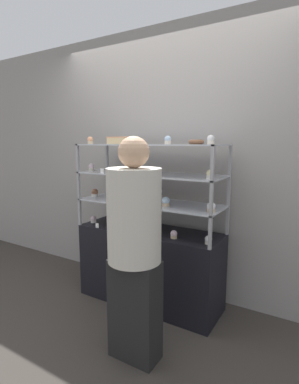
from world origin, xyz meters
TOP-DOWN VIEW (x-y plane):
  - ground_plane at (0.00, 0.00)m, footprint 20.00×20.00m
  - back_wall at (0.00, 0.37)m, footprint 8.00×0.05m
  - display_base at (0.00, 0.00)m, footprint 1.34×0.46m
  - display_riser_lower at (0.00, 0.00)m, footprint 1.34×0.46m
  - display_riser_middle at (0.00, 0.00)m, footprint 1.34×0.46m
  - display_riser_upper at (0.00, 0.00)m, footprint 1.34×0.46m
  - layer_cake_centerpiece at (0.00, 0.05)m, footprint 0.18×0.18m
  - sheet_cake_frosted at (-0.29, -0.04)m, footprint 0.21×0.13m
  - cupcake_0 at (-0.61, -0.08)m, footprint 0.06×0.06m
  - cupcake_1 at (-0.31, -0.06)m, footprint 0.06×0.06m
  - cupcake_2 at (-0.01, -0.04)m, footprint 0.06×0.06m
  - cupcake_3 at (0.31, -0.12)m, footprint 0.06×0.06m
  - cupcake_4 at (0.60, -0.10)m, footprint 0.06×0.06m
  - price_tag_0 at (-0.45, -0.21)m, footprint 0.04×0.00m
  - cupcake_5 at (-0.61, -0.04)m, footprint 0.07×0.07m
  - cupcake_6 at (-0.20, -0.10)m, footprint 0.07×0.07m
  - cupcake_7 at (0.21, -0.07)m, footprint 0.07×0.07m
  - cupcake_8 at (0.61, -0.09)m, footprint 0.07×0.07m
  - price_tag_1 at (-0.13, -0.21)m, footprint 0.04×0.00m
  - cupcake_9 at (-0.62, -0.07)m, footprint 0.05×0.05m
  - cupcake_10 at (0.00, -0.06)m, footprint 0.05×0.05m
  - cupcake_11 at (0.60, -0.10)m, footprint 0.05×0.05m
  - price_tag_2 at (-0.37, -0.21)m, footprint 0.04×0.00m
  - cupcake_12 at (-0.61, -0.08)m, footprint 0.05×0.05m
  - cupcake_13 at (0.21, -0.05)m, footprint 0.05×0.05m
  - cupcake_14 at (0.60, -0.11)m, footprint 0.05×0.05m
  - price_tag_3 at (0.03, -0.21)m, footprint 0.04×0.00m
  - donut_glazed at (0.43, 0.03)m, footprint 0.13×0.13m
  - customer_figure at (0.30, -0.69)m, footprint 0.36×0.36m

SIDE VIEW (x-z plane):
  - ground_plane at x=0.00m, z-range 0.00..0.00m
  - display_base at x=0.00m, z-range 0.00..0.71m
  - price_tag_0 at x=-0.45m, z-range 0.71..0.75m
  - cupcake_0 at x=-0.61m, z-range 0.71..0.78m
  - cupcake_1 at x=-0.31m, z-range 0.71..0.78m
  - cupcake_2 at x=-0.01m, z-range 0.71..0.78m
  - cupcake_3 at x=0.31m, z-range 0.71..0.78m
  - cupcake_4 at x=0.60m, z-range 0.71..0.78m
  - customer_figure at x=0.30m, z-range 0.05..1.59m
  - display_riser_lower at x=0.00m, z-range 0.83..1.08m
  - price_tag_1 at x=-0.13m, z-range 0.97..1.01m
  - cupcake_5 at x=-0.61m, z-range 0.97..1.04m
  - cupcake_6 at x=-0.20m, z-range 0.97..1.04m
  - cupcake_7 at x=0.21m, z-range 0.97..1.04m
  - cupcake_8 at x=0.61m, z-range 0.97..1.04m
  - layer_cake_centerpiece at x=0.00m, z-range 0.97..1.07m
  - display_riser_middle at x=0.00m, z-range 1.08..1.34m
  - price_tag_2 at x=-0.37m, z-range 1.23..1.27m
  - cupcake_9 at x=-0.62m, z-range 1.23..1.30m
  - cupcake_10 at x=0.00m, z-range 1.23..1.30m
  - cupcake_11 at x=0.60m, z-range 1.23..1.30m
  - back_wall at x=0.00m, z-range 0.00..2.60m
  - display_riser_upper at x=0.00m, z-range 1.34..1.60m
  - donut_glazed at x=0.43m, z-range 1.49..1.52m
  - price_tag_3 at x=0.03m, z-range 1.49..1.53m
  - sheet_cake_frosted at x=-0.29m, z-range 1.49..1.55m
  - cupcake_12 at x=-0.61m, z-range 1.49..1.56m
  - cupcake_13 at x=0.21m, z-range 1.49..1.56m
  - cupcake_14 at x=0.60m, z-range 1.49..1.56m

